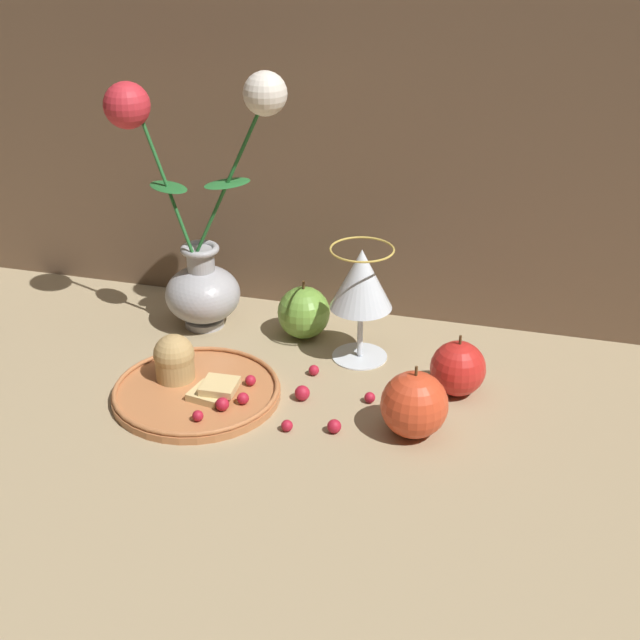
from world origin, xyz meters
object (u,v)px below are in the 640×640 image
vase (198,242)px  apple_near_glass (304,313)px  apple_beside_vase (458,368)px  plate_with_pastries (192,384)px  wine_glass (361,283)px  apple_at_table_edge (414,405)px

vase → apple_near_glass: 0.18m
vase → apple_beside_vase: bearing=-12.5°
plate_with_pastries → wine_glass: 0.26m
vase → plate_with_pastries: bearing=-72.5°
apple_near_glass → apple_at_table_edge: 0.29m
plate_with_pastries → apple_beside_vase: apple_beside_vase is taller
plate_with_pastries → apple_beside_vase: 0.35m
vase → plate_with_pastries: size_ratio=1.76×
apple_near_glass → apple_at_table_edge: size_ratio=0.94×
wine_glass → vase: bearing=173.4°
apple_beside_vase → apple_near_glass: bearing=157.6°
wine_glass → apple_at_table_edge: bearing=-57.7°
vase → apple_beside_vase: size_ratio=4.54×
wine_glass → apple_near_glass: wine_glass is taller
vase → wine_glass: 0.25m
plate_with_pastries → apple_beside_vase: size_ratio=2.59×
apple_beside_vase → plate_with_pastries: bearing=-164.1°
vase → apple_beside_vase: vase is taller
plate_with_pastries → apple_near_glass: bearing=63.5°
vase → apple_at_table_edge: size_ratio=4.08×
apple_near_glass → apple_beside_vase: bearing=-22.4°
apple_at_table_edge → plate_with_pastries: bearing=177.4°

